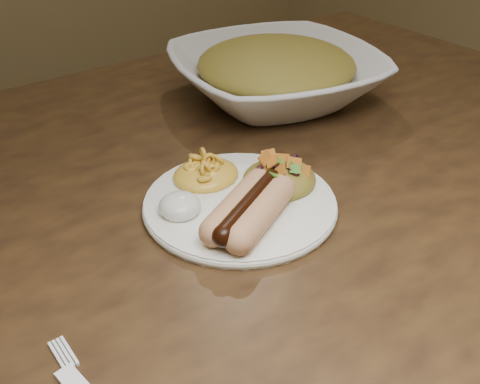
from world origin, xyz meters
TOP-DOWN VIEW (x-y plane):
  - table at (0.00, 0.00)m, footprint 1.60×0.90m
  - plate at (0.12, -0.05)m, footprint 0.22×0.22m
  - hotdog at (0.10, -0.09)m, footprint 0.11×0.11m
  - mac_and_cheese at (0.11, 0.01)m, footprint 0.10×0.10m
  - sour_cream at (0.05, -0.03)m, footprint 0.06×0.06m
  - taco_salad at (0.17, -0.05)m, footprint 0.09×0.08m
  - serving_bowl at (0.34, 0.16)m, footprint 0.37×0.37m
  - bowl_filling at (0.34, 0.16)m, footprint 0.28×0.28m

SIDE VIEW (x-z plane):
  - table at x=0.00m, z-range 0.28..1.03m
  - plate at x=0.12m, z-range 0.75..0.76m
  - sour_cream at x=0.05m, z-range 0.76..0.79m
  - taco_salad at x=0.17m, z-range 0.76..0.80m
  - mac_and_cheese at x=0.11m, z-range 0.76..0.79m
  - hotdog at x=0.10m, z-range 0.76..0.79m
  - serving_bowl at x=0.34m, z-range 0.75..0.83m
  - bowl_filling at x=0.34m, z-range 0.77..0.83m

